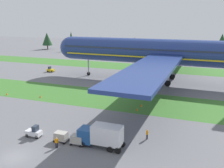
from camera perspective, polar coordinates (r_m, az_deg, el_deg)
The scene contains 16 objects.
ground_plane at distance 38.45m, azimuth -21.40°, elevation -15.42°, with size 400.00×400.00×0.00m, color slate.
grass_strip_near at distance 61.19m, azimuth -3.34°, elevation -3.06°, with size 320.00×15.06×0.01m, color #3D752D.
grass_strip_far at distance 100.10m, azimuth 6.23°, elevation 3.89°, with size 320.00×15.06×0.01m, color #3D752D.
airliner at distance 75.80m, azimuth 11.78°, elevation 7.32°, with size 70.84×87.11×25.92m.
baggage_tug at distance 42.97m, azimuth -17.59°, elevation -10.55°, with size 2.62×1.34×1.97m.
cargo_dolly_lead at distance 40.31m, azimuth -11.72°, elevation -11.71°, with size 2.22×1.53×1.55m.
cargo_dolly_second at distance 39.02m, azimuth -7.96°, elevation -12.47°, with size 2.22×1.53×1.55m.
catering_truck at distance 37.55m, azimuth -2.48°, elevation -11.70°, with size 6.96×2.32×3.58m.
pushback_tractor at distance 93.17m, azimuth -14.05°, elevation 3.23°, with size 2.63×1.37×1.97m.
ground_crew_marshaller at distance 38.61m, azimuth -12.71°, elevation -12.98°, with size 0.51×0.36×1.74m.
ground_crew_loader at distance 40.54m, azimuth 8.14°, elevation -11.34°, with size 0.36×0.56×1.74m.
taxiway_marker_0 at distance 52.56m, azimuth 5.77°, elevation -5.84°, with size 0.44×0.44×0.52m, color orange.
taxiway_marker_1 at distance 68.37m, azimuth -23.15°, elevation -2.08°, with size 0.44×0.44×0.58m, color orange.
taxiway_marker_2 at distance 55.06m, azimuth 6.82°, elevation -4.85°, with size 0.44×0.44×0.63m, color orange.
taxiway_marker_3 at distance 63.16m, azimuth -16.27°, elevation -2.76°, with size 0.44×0.44×0.66m, color orange.
distant_tree_line at distance 136.45m, azimuth 10.55°, elevation 9.36°, with size 150.11×11.07×11.91m.
Camera 1 is at (23.23, -24.30, 18.65)m, focal length 39.53 mm.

